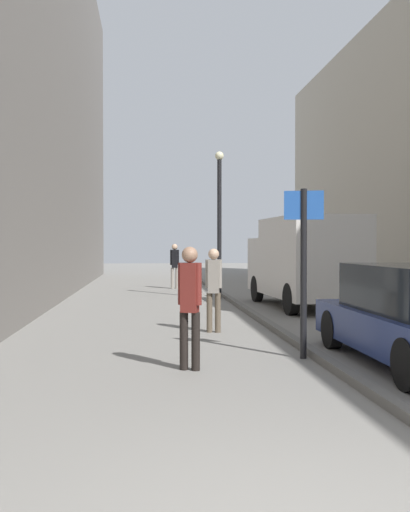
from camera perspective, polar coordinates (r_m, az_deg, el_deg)
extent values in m
plane|color=gray|center=(15.08, -1.99, -5.54)|extent=(80.00, 80.00, 0.00)
cube|color=#615F5B|center=(15.26, 3.97, -5.23)|extent=(0.16, 40.00, 0.12)
cylinder|color=black|center=(8.06, -2.12, -8.44)|extent=(0.12, 0.12, 0.81)
cylinder|color=black|center=(8.01, -0.93, -8.50)|extent=(0.12, 0.12, 0.81)
cube|color=maroon|center=(7.95, -1.53, -3.15)|extent=(0.28, 0.26, 0.69)
cylinder|color=maroon|center=(7.98, -2.37, -2.76)|extent=(0.10, 0.10, 0.58)
cylinder|color=maroon|center=(7.91, -0.68, -2.80)|extent=(0.10, 0.10, 0.58)
sphere|color=#9E755B|center=(7.93, -1.53, 0.13)|extent=(0.22, 0.22, 0.22)
cylinder|color=gray|center=(22.88, -3.27, -2.22)|extent=(0.13, 0.13, 0.84)
cylinder|color=gray|center=(22.89, -2.82, -2.22)|extent=(0.13, 0.13, 0.84)
cube|color=black|center=(22.85, -3.05, -0.27)|extent=(0.24, 0.20, 0.72)
cylinder|color=black|center=(22.85, -3.37, -0.13)|extent=(0.10, 0.10, 0.61)
cylinder|color=black|center=(22.85, -2.73, -0.13)|extent=(0.10, 0.10, 0.61)
sphere|color=tan|center=(22.85, -3.05, 0.92)|extent=(0.23, 0.23, 0.23)
cylinder|color=brown|center=(11.46, 0.45, -5.66)|extent=(0.12, 0.12, 0.79)
cylinder|color=brown|center=(11.44, 1.28, -5.67)|extent=(0.12, 0.12, 0.79)
cube|color=gray|center=(11.38, 0.87, -2.03)|extent=(0.25, 0.23, 0.67)
cylinder|color=gray|center=(11.39, 0.27, -1.78)|extent=(0.09, 0.09, 0.57)
cylinder|color=gray|center=(11.37, 1.47, -1.78)|extent=(0.09, 0.09, 0.57)
sphere|color=tan|center=(11.37, 0.87, 0.19)|extent=(0.22, 0.22, 0.22)
cube|color=silver|center=(15.65, 10.53, -0.12)|extent=(2.20, 3.70, 2.15)
cube|color=silver|center=(18.03, 7.89, -0.81)|extent=(2.08, 1.50, 1.61)
cube|color=black|center=(18.49, 7.46, 0.34)|extent=(1.69, 0.13, 0.71)
cylinder|color=black|center=(17.69, 5.21, -3.26)|extent=(0.26, 0.81, 0.80)
cylinder|color=black|center=(18.22, 10.74, -3.15)|extent=(0.26, 0.81, 0.80)
cylinder|color=black|center=(14.38, 8.57, -4.27)|extent=(0.26, 0.81, 0.80)
cylinder|color=black|center=(15.02, 15.18, -4.07)|extent=(0.26, 0.81, 0.80)
cylinder|color=black|center=(9.94, 12.55, -7.15)|extent=(0.20, 0.64, 0.64)
cylinder|color=black|center=(7.32, 19.69, -10.16)|extent=(0.20, 0.64, 0.64)
cylinder|color=black|center=(8.88, 9.79, -1.76)|extent=(0.10, 0.10, 2.60)
cube|color=#2659B2|center=(8.89, 9.81, 5.01)|extent=(0.59, 0.16, 0.44)
cylinder|color=black|center=(18.49, 1.44, 2.67)|extent=(0.14, 0.14, 4.50)
sphere|color=beige|center=(18.71, 1.44, 9.95)|extent=(0.28, 0.28, 0.28)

